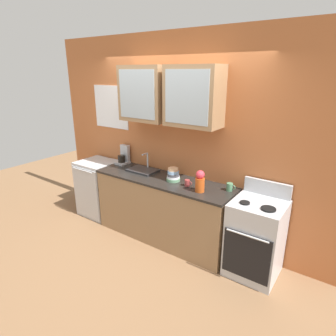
{
  "coord_description": "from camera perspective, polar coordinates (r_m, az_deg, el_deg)",
  "views": [
    {
      "loc": [
        2.14,
        -2.93,
        2.3
      ],
      "look_at": [
        0.08,
        0.0,
        1.08
      ],
      "focal_mm": 30.53,
      "sensor_mm": 36.0,
      "label": 1
    }
  ],
  "objects": [
    {
      "name": "cup_near_bowls",
      "position": [
        3.62,
        3.89,
        -3.0
      ],
      "size": [
        0.1,
        0.07,
        0.08
      ],
      "color": "#993838",
      "rests_on": "counter"
    },
    {
      "name": "vase",
      "position": [
        3.44,
        6.4,
        -2.69
      ],
      "size": [
        0.11,
        0.11,
        0.27
      ],
      "color": "#BF4C19",
      "rests_on": "counter"
    },
    {
      "name": "cup_near_sink",
      "position": [
        3.56,
        12.23,
        -3.71
      ],
      "size": [
        0.11,
        0.08,
        0.1
      ],
      "color": "#4C7F59",
      "rests_on": "counter"
    },
    {
      "name": "dishwasher",
      "position": [
        4.89,
        -13.68,
        -3.88
      ],
      "size": [
        0.58,
        0.58,
        0.92
      ],
      "color": "silver",
      "rests_on": "ground_plane"
    },
    {
      "name": "stove_range",
      "position": [
        3.55,
        17.04,
        -13.27
      ],
      "size": [
        0.57,
        0.6,
        1.1
      ],
      "color": "silver",
      "rests_on": "ground_plane"
    },
    {
      "name": "counter",
      "position": [
        4.07,
        -0.98,
        -8.13
      ],
      "size": [
        2.02,
        0.59,
        0.92
      ],
      "color": "#93704C",
      "rests_on": "ground_plane"
    },
    {
      "name": "ground_plane",
      "position": [
        4.3,
        -0.94,
        -13.6
      ],
      "size": [
        10.0,
        10.0,
        0.0
      ],
      "primitive_type": "plane",
      "color": "brown"
    },
    {
      "name": "back_wall_unit",
      "position": [
        3.95,
        1.43,
        7.58
      ],
      "size": [
        4.42,
        0.45,
        2.79
      ],
      "color": "#B76638",
      "rests_on": "ground_plane"
    },
    {
      "name": "bowl_stack",
      "position": [
        3.78,
        1.07,
        -1.42
      ],
      "size": [
        0.18,
        0.18,
        0.18
      ],
      "color": "#669972",
      "rests_on": "counter"
    },
    {
      "name": "sink_faucet",
      "position": [
        4.17,
        -5.03,
        -0.34
      ],
      "size": [
        0.42,
        0.29,
        0.26
      ],
      "color": "#2D2D30",
      "rests_on": "counter"
    },
    {
      "name": "coffee_maker",
      "position": [
        4.54,
        -8.86,
        2.24
      ],
      "size": [
        0.17,
        0.2,
        0.29
      ],
      "color": "#B7B7BC",
      "rests_on": "counter"
    }
  ]
}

